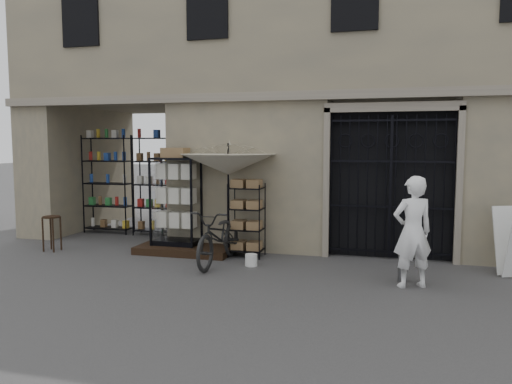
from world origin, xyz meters
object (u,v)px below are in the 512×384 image
(market_umbrella, at_px, (228,159))
(shopkeeper, at_px, (411,287))
(white_bucket, at_px, (251,260))
(bicycle, at_px, (220,264))
(wooden_stool, at_px, (52,233))
(steel_bollard, at_px, (402,260))
(display_cabinet, at_px, (176,206))
(wire_rack, at_px, (247,221))

(market_umbrella, xyz_separation_m, shopkeeper, (3.57, -1.44, -1.99))
(market_umbrella, xyz_separation_m, white_bucket, (0.71, -0.78, -1.88))
(white_bucket, height_order, bicycle, bicycle)
(white_bucket, height_order, shopkeeper, white_bucket)
(wooden_stool, distance_m, steel_bollard, 7.21)
(display_cabinet, distance_m, steel_bollard, 4.79)
(market_umbrella, xyz_separation_m, bicycle, (0.08, -0.78, -1.99))
(white_bucket, bearing_deg, steel_bollard, -7.94)
(display_cabinet, bearing_deg, wire_rack, -26.80)
(display_cabinet, xyz_separation_m, steel_bollard, (4.60, -1.19, -0.62))
(steel_bollard, bearing_deg, bicycle, 173.44)
(display_cabinet, height_order, wooden_stool, display_cabinet)
(display_cabinet, relative_size, shopkeeper, 1.12)
(wire_rack, xyz_separation_m, market_umbrella, (-0.41, 0.06, 1.26))
(display_cabinet, xyz_separation_m, wooden_stool, (-2.59, -0.67, -0.58))
(display_cabinet, bearing_deg, market_umbrella, -24.91)
(wire_rack, distance_m, bicycle, 1.08)
(steel_bollard, distance_m, shopkeeper, 0.47)
(market_umbrella, relative_size, bicycle, 1.37)
(wire_rack, bearing_deg, white_bucket, -46.84)
(shopkeeper, bearing_deg, display_cabinet, -41.08)
(display_cabinet, xyz_separation_m, shopkeeper, (4.74, -1.46, -0.98))
(wire_rack, bearing_deg, wooden_stool, -151.34)
(wire_rack, bearing_deg, display_cabinet, -162.31)
(display_cabinet, distance_m, white_bucket, 2.23)
(market_umbrella, distance_m, wooden_stool, 4.14)
(shopkeeper, bearing_deg, market_umbrella, -45.91)
(market_umbrella, height_order, white_bucket, market_umbrella)
(wire_rack, relative_size, shopkeeper, 0.83)
(display_cabinet, height_order, market_umbrella, market_umbrella)
(bicycle, bearing_deg, steel_bollard, -4.37)
(white_bucket, relative_size, wooden_stool, 0.30)
(bicycle, xyz_separation_m, shopkeeper, (3.49, -0.66, 0.00))
(market_umbrella, bearing_deg, white_bucket, -47.97)
(wire_rack, xyz_separation_m, steel_bollard, (3.02, -1.10, -0.37))
(wooden_stool, bearing_deg, market_umbrella, 9.75)
(market_umbrella, distance_m, white_bucket, 2.15)
(display_cabinet, relative_size, steel_bollard, 2.77)
(shopkeeper, bearing_deg, steel_bollard, -86.67)
(wooden_stool, bearing_deg, display_cabinet, 14.47)
(market_umbrella, height_order, bicycle, market_umbrella)
(bicycle, bearing_deg, shopkeeper, -8.48)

